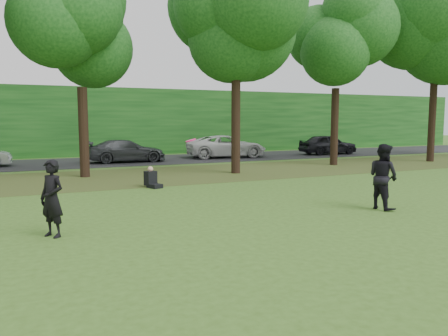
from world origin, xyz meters
name	(u,v)px	position (x,y,z in m)	size (l,w,h in m)	color
ground	(323,250)	(0.00, 0.00, 0.00)	(120.00, 120.00, 0.00)	#34551A
leaf_litter	(153,176)	(0.00, 13.00, 0.01)	(60.00, 7.00, 0.01)	#453D18
street	(120,161)	(0.00, 21.00, 0.01)	(70.00, 7.00, 0.02)	black
far_hedge	(103,122)	(0.00, 27.00, 2.50)	(70.00, 3.00, 5.00)	#123F14
player_left	(52,199)	(-4.97, 3.37, 0.88)	(0.64, 0.42, 1.76)	black
player_right	(383,177)	(4.14, 2.64, 0.97)	(0.95, 0.74, 1.95)	black
parked_cars	(144,150)	(1.39, 20.15, 0.76)	(37.54, 4.09, 1.54)	black
frisbee	(191,140)	(-1.66, 3.31, 2.13)	(0.32, 0.32, 0.12)	#E21368
seated_person	(152,180)	(-1.01, 9.55, 0.31)	(0.63, 0.83, 0.83)	black
tree_line	(143,4)	(-0.34, 12.94, 7.84)	(55.30, 7.90, 12.31)	black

